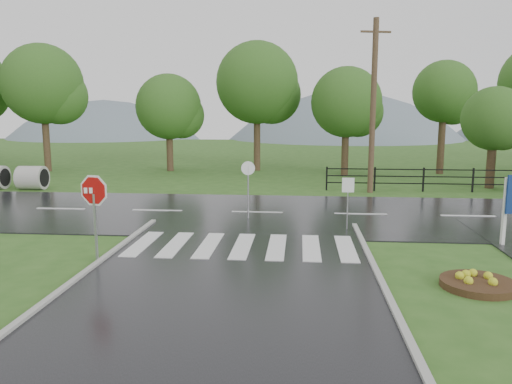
# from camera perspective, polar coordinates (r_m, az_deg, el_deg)

# --- Properties ---
(ground) EXTENTS (120.00, 120.00, 0.00)m
(ground) POSITION_cam_1_polar(r_m,az_deg,el_deg) (10.03, -4.90, -14.07)
(ground) COLOR #2F591D
(ground) RESTS_ON ground
(main_road) EXTENTS (90.00, 8.00, 0.04)m
(main_road) POSITION_cam_1_polar(r_m,az_deg,el_deg) (19.55, 0.13, -2.44)
(main_road) COLOR black
(main_road) RESTS_ON ground
(crosswalk) EXTENTS (6.50, 2.80, 0.02)m
(crosswalk) POSITION_cam_1_polar(r_m,az_deg,el_deg) (14.69, -1.54, -6.16)
(crosswalk) COLOR silver
(crosswalk) RESTS_ON ground
(fence_west) EXTENTS (9.58, 0.08, 1.20)m
(fence_west) POSITION_cam_1_polar(r_m,az_deg,el_deg) (26.01, 18.60, 1.62)
(fence_west) COLOR black
(fence_west) RESTS_ON ground
(hills) EXTENTS (102.00, 48.00, 48.00)m
(hills) POSITION_cam_1_polar(r_m,az_deg,el_deg) (76.62, 6.28, -5.53)
(hills) COLOR slate
(hills) RESTS_ON ground
(treeline) EXTENTS (83.20, 5.20, 10.00)m
(treeline) POSITION_cam_1_polar(r_m,az_deg,el_deg) (33.31, 3.91, 2.41)
(treeline) COLOR #28551A
(treeline) RESTS_ON ground
(stop_sign) EXTENTS (1.08, 0.29, 2.49)m
(stop_sign) POSITION_cam_1_polar(r_m,az_deg,el_deg) (13.54, -18.02, -0.63)
(stop_sign) COLOR #939399
(stop_sign) RESTS_ON ground
(flower_bed) EXTENTS (1.67, 1.67, 0.33)m
(flower_bed) POSITION_cam_1_polar(r_m,az_deg,el_deg) (12.54, 24.05, -9.42)
(flower_bed) COLOR #332111
(flower_bed) RESTS_ON ground
(reg_sign_small) EXTENTS (0.40, 0.05, 1.79)m
(reg_sign_small) POSITION_cam_1_polar(r_m,az_deg,el_deg) (16.76, 10.46, -0.05)
(reg_sign_small) COLOR #939399
(reg_sign_small) RESTS_ON ground
(reg_sign_round) EXTENTS (0.50, 0.11, 2.16)m
(reg_sign_round) POSITION_cam_1_polar(r_m,az_deg,el_deg) (18.20, -0.90, 1.07)
(reg_sign_round) COLOR #939399
(reg_sign_round) RESTS_ON ground
(utility_pole_east) EXTENTS (1.45, 0.41, 8.26)m
(utility_pole_east) POSITION_cam_1_polar(r_m,az_deg,el_deg) (24.81, 13.24, 9.55)
(utility_pole_east) COLOR #473523
(utility_pole_east) RESTS_ON ground
(entrance_tree_left) EXTENTS (3.24, 3.24, 5.20)m
(entrance_tree_left) POSITION_cam_1_polar(r_m,az_deg,el_deg) (28.33, 25.58, 7.51)
(entrance_tree_left) COLOR #3D2B1C
(entrance_tree_left) RESTS_ON ground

